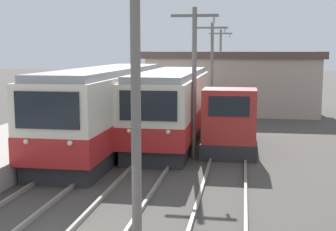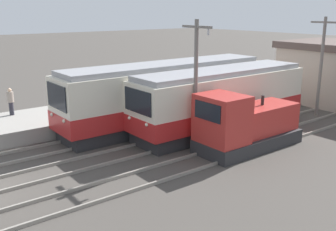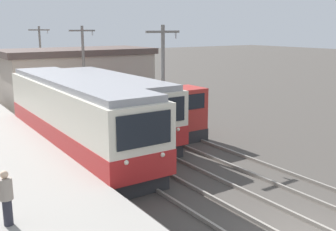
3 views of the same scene
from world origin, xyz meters
name	(u,v)px [view 3 (image 3 of 3)]	position (x,y,z in m)	size (l,w,h in m)	color
commuter_train_left	(76,119)	(-2.60, 12.13, 1.76)	(2.84, 13.85, 3.81)	#28282B
commuter_train_center	(110,108)	(0.20, 13.93, 1.68)	(2.84, 11.55, 3.61)	#28282B
shunting_locomotive	(166,114)	(3.20, 12.63, 1.21)	(2.40, 5.86, 3.00)	#28282B
catenary_mast_mid	(163,81)	(1.71, 10.62, 3.52)	(2.00, 0.20, 6.42)	slate
catenary_mast_far	(84,65)	(1.71, 21.46, 3.52)	(2.00, 0.20, 6.42)	slate
catenary_mast_distant	(41,57)	(1.71, 32.31, 3.52)	(2.00, 0.20, 6.42)	slate
person_on_platform	(6,196)	(-7.58, 4.41, 1.70)	(0.38, 0.38, 1.61)	#282833
station_building	(78,75)	(2.94, 26.00, 2.29)	(12.60, 6.30, 4.53)	#AD9E8E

